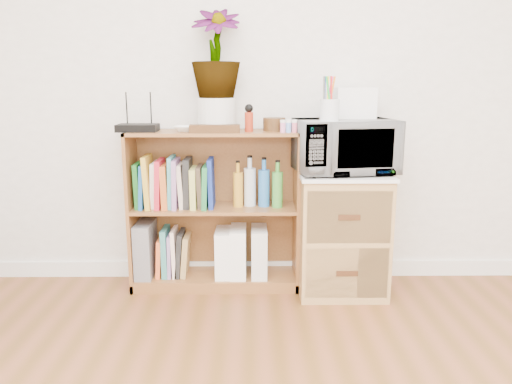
{
  "coord_description": "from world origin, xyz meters",
  "views": [
    {
      "loc": [
        -0.13,
        -0.8,
        1.23
      ],
      "look_at": [
        -0.1,
        1.95,
        0.62
      ],
      "focal_mm": 35.0,
      "sensor_mm": 36.0,
      "label": 1
    }
  ],
  "objects": [
    {
      "name": "lower_books",
      "position": [
        -0.61,
        2.1,
        0.2
      ],
      "size": [
        0.2,
        0.19,
        0.3
      ],
      "color": "orange",
      "rests_on": "bookshelf"
    },
    {
      "name": "magazine_holder_mid",
      "position": [
        -0.21,
        2.09,
        0.22
      ],
      "size": [
        0.09,
        0.24,
        0.3
      ],
      "primitive_type": "cube",
      "color": "white",
      "rests_on": "bookshelf"
    },
    {
      "name": "trinket_box",
      "position": [
        -0.33,
        2.0,
        0.97
      ],
      "size": [
        0.28,
        0.07,
        0.05
      ],
      "primitive_type": "cube",
      "color": "#38200F",
      "rests_on": "bookshelf"
    },
    {
      "name": "magazine_holder_left",
      "position": [
        -0.3,
        2.09,
        0.21
      ],
      "size": [
        0.09,
        0.23,
        0.28
      ],
      "primitive_type": "cube",
      "color": "white",
      "rests_on": "bookshelf"
    },
    {
      "name": "pen_cup",
      "position": [
        0.29,
        1.91,
        1.08
      ],
      "size": [
        0.11,
        0.11,
        0.12
      ],
      "primitive_type": "cylinder",
      "color": "silver",
      "rests_on": "microwave"
    },
    {
      "name": "magazine_holder_right",
      "position": [
        -0.08,
        2.09,
        0.22
      ],
      "size": [
        0.09,
        0.24,
        0.3
      ],
      "primitive_type": "cube",
      "color": "silver",
      "rests_on": "bookshelf"
    },
    {
      "name": "skirting_board",
      "position": [
        0.0,
        2.24,
        0.05
      ],
      "size": [
        4.0,
        0.02,
        0.1
      ],
      "primitive_type": "cube",
      "color": "white",
      "rests_on": "ground"
    },
    {
      "name": "plant_pot",
      "position": [
        -0.33,
        2.12,
        1.04
      ],
      "size": [
        0.22,
        0.22,
        0.19
      ],
      "primitive_type": "cylinder",
      "color": "silver",
      "rests_on": "bookshelf"
    },
    {
      "name": "paint_jars",
      "position": [
        0.08,
        2.01,
        0.98
      ],
      "size": [
        0.12,
        0.04,
        0.06
      ],
      "primitive_type": "cube",
      "color": "#D0737A",
      "rests_on": "bookshelf"
    },
    {
      "name": "microwave",
      "position": [
        0.4,
        2.02,
        0.87
      ],
      "size": [
        0.6,
        0.45,
        0.3
      ],
      "primitive_type": "imported",
      "rotation": [
        0.0,
        0.0,
        0.15
      ],
      "color": "silver",
      "rests_on": "wicker_unit"
    },
    {
      "name": "liquor_bottles",
      "position": [
        -0.09,
        2.1,
        0.64
      ],
      "size": [
        0.29,
        0.07,
        0.29
      ],
      "color": "#C28B24",
      "rests_on": "bookshelf"
    },
    {
      "name": "wooden_bowl",
      "position": [
        0.0,
        2.11,
        0.99
      ],
      "size": [
        0.13,
        0.13,
        0.08
      ],
      "primitive_type": "cylinder",
      "color": "#38210F",
      "rests_on": "bookshelf"
    },
    {
      "name": "small_appliance",
      "position": [
        0.47,
        2.11,
        1.11
      ],
      "size": [
        0.22,
        0.19,
        0.18
      ],
      "primitive_type": "cube",
      "color": "white",
      "rests_on": "microwave"
    },
    {
      "name": "file_box",
      "position": [
        -0.78,
        2.1,
        0.24
      ],
      "size": [
        0.1,
        0.26,
        0.33
      ],
      "primitive_type": "cube",
      "color": "slate",
      "rests_on": "bookshelf"
    },
    {
      "name": "router",
      "position": [
        -0.78,
        2.08,
        0.97
      ],
      "size": [
        0.23,
        0.16,
        0.04
      ],
      "primitive_type": "cube",
      "color": "black",
      "rests_on": "bookshelf"
    },
    {
      "name": "white_bowl",
      "position": [
        -0.51,
        2.07,
        0.97
      ],
      "size": [
        0.13,
        0.13,
        0.03
      ],
      "primitive_type": "imported",
      "color": "white",
      "rests_on": "bookshelf"
    },
    {
      "name": "bookshelf",
      "position": [
        -0.35,
        2.1,
        0.47
      ],
      "size": [
        1.0,
        0.3,
        0.95
      ],
      "primitive_type": "cube",
      "color": "brown",
      "rests_on": "ground"
    },
    {
      "name": "kokeshi_doll",
      "position": [
        -0.14,
        2.06,
        1.0
      ],
      "size": [
        0.05,
        0.05,
        0.11
      ],
      "primitive_type": "cylinder",
      "color": "maroon",
      "rests_on": "bookshelf"
    },
    {
      "name": "potted_plant",
      "position": [
        -0.33,
        2.12,
        1.39
      ],
      "size": [
        0.28,
        0.28,
        0.5
      ],
      "primitive_type": "imported",
      "color": "#2F6628",
      "rests_on": "plant_pot"
    },
    {
      "name": "cookbooks",
      "position": [
        -0.58,
        2.1,
        0.64
      ],
      "size": [
        0.46,
        0.2,
        0.31
      ],
      "color": "#1A6421",
      "rests_on": "bookshelf"
    },
    {
      "name": "wicker_unit",
      "position": [
        0.4,
        2.02,
        0.35
      ],
      "size": [
        0.5,
        0.45,
        0.7
      ],
      "primitive_type": "cube",
      "color": "#9E7542",
      "rests_on": "ground"
    }
  ]
}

